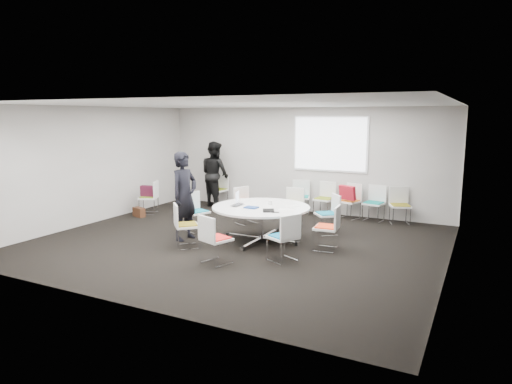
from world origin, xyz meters
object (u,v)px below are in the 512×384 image
at_px(chair_ring_d, 246,213).
at_px(chair_spare_left, 149,204).
at_px(chair_back_a, 301,204).
at_px(person_back, 215,174).
at_px(chair_back_e, 400,213).
at_px(person_main, 184,196).
at_px(brown_bag, 139,212).
at_px(chair_ring_b, 327,222).
at_px(chair_ring_a, 327,236).
at_px(maroon_bag, 148,191).
at_px(chair_back_b, 324,206).
at_px(laptop, 239,205).
at_px(conference_table, 261,217).
at_px(chair_person_back, 218,196).
at_px(cup, 270,203).
at_px(chair_back_c, 349,208).
at_px(chair_ring_c, 292,214).
at_px(chair_ring_h, 283,246).
at_px(chair_ring_g, 216,249).
at_px(chair_ring_f, 186,234).
at_px(chair_ring_e, 197,219).

bearing_deg(chair_ring_d, chair_spare_left, -62.95).
height_order(chair_back_a, person_back, person_back).
distance_m(chair_back_e, chair_spare_left, 6.38).
relative_size(person_main, brown_bag, 5.14).
bearing_deg(chair_ring_b, brown_bag, 56.24).
bearing_deg(chair_ring_a, maroon_bag, 73.91).
xyz_separation_m(chair_back_b, laptop, (-0.85, -3.01, 0.47)).
bearing_deg(chair_ring_a, conference_table, 83.88).
bearing_deg(chair_ring_a, chair_ring_d, 58.27).
distance_m(chair_ring_a, chair_ring_d, 2.70).
distance_m(chair_back_a, chair_person_back, 2.58).
height_order(conference_table, cup, cup).
xyz_separation_m(person_main, maroon_bag, (-2.32, 1.61, -0.31)).
xyz_separation_m(chair_back_e, person_main, (-3.80, -3.46, 0.65)).
xyz_separation_m(chair_back_b, chair_back_c, (0.67, -0.00, 0.00)).
bearing_deg(chair_ring_b, chair_person_back, 25.95).
relative_size(chair_ring_c, cup, 9.78).
bearing_deg(chair_ring_a, chair_ring_h, 149.93).
bearing_deg(laptop, chair_ring_h, -122.97).
bearing_deg(chair_ring_g, maroon_bag, 164.28).
relative_size(chair_back_e, maroon_bag, 2.20).
bearing_deg(chair_spare_left, cup, -125.63).
bearing_deg(cup, chair_ring_f, -131.12).
bearing_deg(chair_ring_e, chair_back_e, 145.61).
distance_m(chair_ring_c, chair_back_e, 2.61).
xyz_separation_m(chair_ring_g, person_main, (-1.43, 1.09, 0.65)).
bearing_deg(laptop, chair_ring_f, 145.26).
distance_m(chair_back_c, person_back, 3.95).
xyz_separation_m(chair_ring_f, chair_ring_g, (1.05, -0.59, 0.00)).
relative_size(chair_ring_h, chair_back_c, 1.00).
bearing_deg(chair_back_c, chair_spare_left, 40.88).
bearing_deg(brown_bag, chair_ring_e, -14.88).
height_order(chair_ring_a, laptop, chair_ring_a).
bearing_deg(chair_back_b, brown_bag, 35.58).
relative_size(chair_ring_d, chair_person_back, 1.00).
height_order(chair_spare_left, cup, chair_spare_left).
distance_m(chair_ring_c, cup, 1.39).
height_order(chair_ring_b, chair_ring_c, same).
xyz_separation_m(chair_back_a, maroon_bag, (-3.57, -1.86, 0.34)).
height_order(chair_ring_a, person_main, person_main).
bearing_deg(chair_back_e, chair_person_back, -22.92).
xyz_separation_m(chair_ring_c, chair_ring_e, (-1.69, -1.50, 0.00)).
bearing_deg(chair_back_a, chair_ring_e, 44.98).
bearing_deg(chair_back_a, chair_ring_f, 59.23).
height_order(conference_table, chair_back_c, chair_back_c).
relative_size(chair_ring_d, chair_ring_e, 1.00).
xyz_separation_m(conference_table, chair_ring_g, (-0.04, -1.71, -0.24)).
relative_size(chair_spare_left, brown_bag, 2.44).
bearing_deg(laptop, chair_ring_b, -49.66).
height_order(chair_ring_d, chair_back_e, same).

